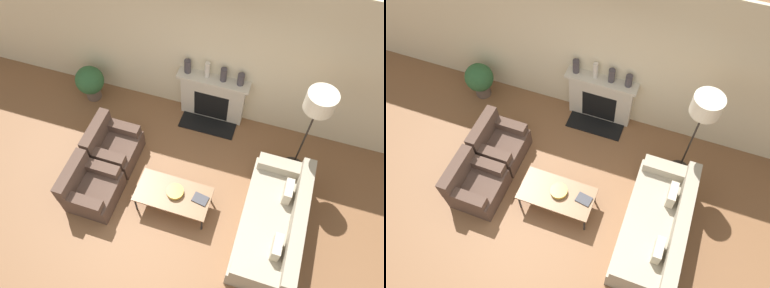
% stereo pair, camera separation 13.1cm
% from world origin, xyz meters
% --- Properties ---
extents(ground_plane, '(18.00, 18.00, 0.00)m').
position_xyz_m(ground_plane, '(0.00, 0.00, 0.00)').
color(ground_plane, brown).
extents(wall_back, '(18.00, 0.06, 2.90)m').
position_xyz_m(wall_back, '(0.00, 2.55, 1.45)').
color(wall_back, beige).
rests_on(wall_back, ground_plane).
extents(fireplace, '(1.29, 0.59, 1.01)m').
position_xyz_m(fireplace, '(-0.01, 2.40, 0.49)').
color(fireplace, beige).
rests_on(fireplace, ground_plane).
extents(couch, '(0.90, 2.02, 0.79)m').
position_xyz_m(couch, '(1.55, 0.44, 0.31)').
color(couch, '#9E937F').
rests_on(couch, ground_plane).
extents(armchair_near, '(0.77, 0.81, 0.77)m').
position_xyz_m(armchair_near, '(-1.40, 0.12, 0.29)').
color(armchair_near, '#4C382D').
rests_on(armchair_near, ground_plane).
extents(armchair_far, '(0.77, 0.81, 0.77)m').
position_xyz_m(armchair_far, '(-1.40, 0.98, 0.29)').
color(armchair_far, '#4C382D').
rests_on(armchair_far, ground_plane).
extents(coffee_table, '(1.19, 0.60, 0.42)m').
position_xyz_m(coffee_table, '(-0.06, 0.39, 0.39)').
color(coffee_table, brown).
rests_on(coffee_table, ground_plane).
extents(bowl, '(0.27, 0.27, 0.07)m').
position_xyz_m(bowl, '(-0.04, 0.41, 0.46)').
color(bowl, '#BC8E2D').
rests_on(bowl, coffee_table).
extents(book, '(0.26, 0.20, 0.02)m').
position_xyz_m(book, '(0.37, 0.43, 0.43)').
color(book, '#38383D').
rests_on(book, coffee_table).
extents(floor_lamp, '(0.44, 0.44, 1.94)m').
position_xyz_m(floor_lamp, '(1.68, 1.73, 1.65)').
color(floor_lamp, black).
rests_on(floor_lamp, ground_plane).
extents(mantel_vase_left, '(0.12, 0.12, 0.26)m').
position_xyz_m(mantel_vase_left, '(-0.49, 2.42, 1.14)').
color(mantel_vase_left, '#3D383D').
rests_on(mantel_vase_left, fireplace).
extents(mantel_vase_center_left, '(0.09, 0.09, 0.30)m').
position_xyz_m(mantel_vase_center_left, '(-0.14, 2.42, 1.17)').
color(mantel_vase_center_left, beige).
rests_on(mantel_vase_center_left, fireplace).
extents(mantel_vase_center_right, '(0.11, 0.11, 0.26)m').
position_xyz_m(mantel_vase_center_right, '(0.15, 2.42, 1.14)').
color(mantel_vase_center_right, '#3D383D').
rests_on(mantel_vase_center_right, fireplace).
extents(mantel_vase_right, '(0.12, 0.12, 0.23)m').
position_xyz_m(mantel_vase_right, '(0.45, 2.42, 1.13)').
color(mantel_vase_right, '#3D383D').
rests_on(mantel_vase_right, fireplace).
extents(potted_plant, '(0.55, 0.55, 0.74)m').
position_xyz_m(potted_plant, '(-2.38, 2.13, 0.43)').
color(potted_plant, brown).
rests_on(potted_plant, ground_plane).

